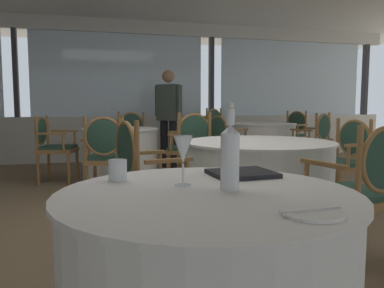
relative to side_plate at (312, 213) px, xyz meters
The scene contains 24 objects.
ground_plane 2.41m from the side_plate, 90.96° to the left, with size 15.01×15.01×0.00m, color #756047.
window_wall_far 6.55m from the side_plate, 90.34° to the left, with size 11.55×0.14×2.66m.
side_plate is the anchor object (origin of this frame).
butter_knife 0.01m from the side_plate, behind, with size 0.20×0.02×0.00m, color silver.
water_bottle 0.41m from the side_plate, 106.53° to the left, with size 0.07×0.07×0.33m.
wine_glass 0.57m from the side_plate, 118.69° to the left, with size 0.08×0.08×0.20m.
water_tumbler 0.83m from the side_plate, 127.48° to the left, with size 0.08×0.08×0.09m, color white.
menu_book 0.63m from the side_plate, 86.32° to the left, with size 0.27×0.24×0.02m, color black.
background_table_0 4.36m from the side_plate, 92.82° to the left, with size 1.03×1.03×0.75m.
dining_chair_0_0 3.45m from the side_plate, 97.37° to the left, with size 0.61×0.56×0.95m.
dining_chair_0_1 4.17m from the side_plate, 80.30° to the left, with size 0.56×0.61×0.96m.
dining_chair_0_2 5.25m from the side_plate, 89.84° to the left, with size 0.61×0.56×0.96m.
dining_chair_0_3 4.70m from the side_plate, 103.81° to the left, with size 0.56×0.61×0.92m.
background_table_1 5.69m from the side_plate, 66.28° to the left, with size 1.19×1.19×0.75m.
dining_chair_1_0 5.13m from the side_plate, 57.17° to the left, with size 0.65×0.63×0.95m.
dining_chair_1_1 6.52m from the side_plate, 60.86° to the left, with size 0.63×0.65×0.96m.
dining_chair_1_2 6.35m from the side_plate, 73.68° to the left, with size 0.65×0.63×1.01m.
dining_chair_1_3 4.91m from the side_plate, 73.46° to the left, with size 0.63×0.65×0.91m.
background_table_3 2.31m from the side_plate, 69.02° to the left, with size 1.32×1.32×0.75m.
dining_chair_3_0 1.92m from the side_plate, 97.31° to the left, with size 0.55×0.60×0.96m.
dining_chair_3_1 1.52m from the side_plate, 45.53° to the left, with size 0.60×0.55×0.95m.
dining_chair_3_2 3.03m from the side_plate, 51.73° to the left, with size 0.55×0.60×0.93m.
dining_chair_3_3 3.25m from the side_plate, 79.77° to the left, with size 0.60×0.55×0.98m.
diner_person_0 5.48m from the side_plate, 82.91° to the left, with size 0.40×0.40×1.65m.
Camera 1 is at (-0.58, -3.25, 1.06)m, focal length 36.05 mm.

